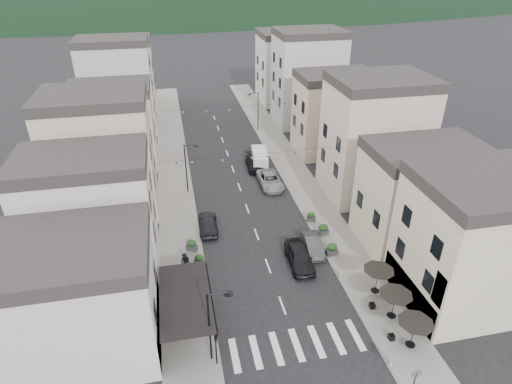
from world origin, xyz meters
The scene contains 29 objects.
ground centered at (0.00, 0.00, 0.00)m, with size 700.00×700.00×0.00m, color black.
sidewalk_left centered at (-7.50, 32.00, 0.06)m, with size 4.00×76.00×0.12m, color slate.
sidewalk_right centered at (7.50, 32.00, 0.06)m, with size 4.00×76.00×0.12m, color slate.
boutique_building centered at (-15.50, 5.00, 4.00)m, with size 12.00×8.00×8.00m, color beige.
bistro_building centered at (14.50, 4.00, 5.00)m, with size 10.00×8.00×10.00m, color #C1B599.
boutique_awning centered at (-7.25, 5.00, 3.11)m, with size 3.77×7.50×3.28m.
buildings_row_left centered at (-14.50, 37.75, 6.12)m, with size 10.20×54.16×14.00m.
buildings_row_right centered at (14.50, 36.59, 6.32)m, with size 10.20×54.16×14.50m.
cafe_terrace centered at (7.70, 2.80, 2.36)m, with size 2.50×8.10×2.53m.
streetlamp_left_near centered at (-5.82, 2.00, 3.70)m, with size 1.70×0.56×6.00m.
streetlamp_left_far centered at (-5.82, 26.00, 3.70)m, with size 1.70×0.56×6.00m.
streetlamp_right_far centered at (5.82, 44.00, 3.70)m, with size 1.70×0.56×6.00m.
traffic_sign centered at (5.80, -3.50, 1.93)m, with size 0.70×0.07×2.70m.
bollards centered at (0.00, 5.50, 0.42)m, with size 11.66×10.26×0.60m.
bunting_near centered at (0.00, 22.00, 5.65)m, with size 19.00×0.28×0.62m.
bunting_far centered at (0.00, 38.00, 5.65)m, with size 19.00×0.28×0.62m.
parked_car_a centered at (2.80, 10.66, 0.85)m, with size 2.00×4.98×1.70m, color black.
parked_car_b centered at (4.60, 12.34, 0.69)m, with size 1.45×4.16×1.37m, color #373639.
parked_car_c centered at (3.65, 25.60, 0.76)m, with size 2.51×5.44×1.51m, color gray.
parked_car_d centered at (2.80, 30.66, 0.70)m, with size 1.97×4.84×1.40m, color black.
parked_car_e centered at (-4.60, 17.79, 0.78)m, with size 1.85×4.60×1.57m, color black.
delivery_van centered at (3.61, 31.29, 1.11)m, with size 2.45×4.91×2.26m.
pedestrian_a centered at (-8.56, 8.19, 0.99)m, with size 0.63×0.42×1.73m, color black.
pedestrian_b centered at (-7.23, 11.53, 1.11)m, with size 0.96×0.75×1.98m, color black.
planter_la centered at (-6.00, 12.41, 0.62)m, with size 0.99×0.66×1.02m.
planter_lb centered at (-6.49, 14.59, 0.67)m, with size 1.15×0.89×1.14m.
planter_ra centered at (6.10, 11.28, 0.72)m, with size 1.14×0.67×1.24m.
planter_rb centered at (6.36, 14.46, 0.72)m, with size 1.25×0.95×1.24m.
planter_rc centered at (6.00, 17.09, 0.63)m, with size 1.06×0.83×1.05m.
Camera 1 is at (-7.20, -18.24, 24.62)m, focal length 30.00 mm.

